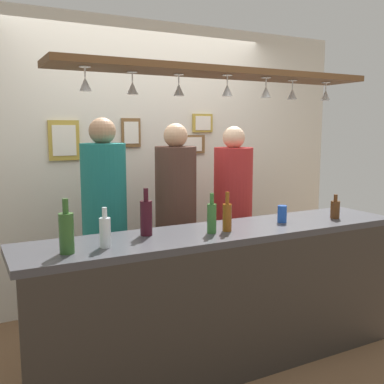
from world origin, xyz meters
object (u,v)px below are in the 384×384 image
object	(u,v)px
bottle_champagne_green	(66,232)
picture_frame_caricature	(64,140)
bottle_wine_dark_red	(146,217)
bottle_beer_green_import	(212,217)
picture_frame_crest	(131,133)
picture_frame_lower_pair	(191,144)
bottle_soda_clear	(105,231)
person_left_teal_shirt	(104,207)
picture_frame_upper_small	(203,123)
bottle_beer_brown_stubby	(335,209)
person_middle_brown_shirt	(176,204)
drink_can	(282,214)
person_right_red_shirt	(233,201)
bottle_beer_amber_tall	(227,216)

from	to	relation	value
bottle_champagne_green	picture_frame_caricature	xyz separation A→B (m)	(0.31, 1.50, 0.45)
bottle_wine_dark_red	bottle_beer_green_import	xyz separation A→B (m)	(0.39, -0.14, -0.01)
picture_frame_crest	picture_frame_lower_pair	distance (m)	0.63
bottle_soda_clear	picture_frame_crest	distance (m)	1.72
person_left_teal_shirt	picture_frame_lower_pair	world-z (taller)	person_left_teal_shirt
bottle_wine_dark_red	picture_frame_upper_small	distance (m)	1.83
bottle_wine_dark_red	bottle_champagne_green	size ratio (longest dim) A/B	1.00
bottle_beer_brown_stubby	bottle_soda_clear	bearing A→B (deg)	179.99
person_middle_brown_shirt	drink_can	world-z (taller)	person_middle_brown_shirt
person_right_red_shirt	bottle_beer_green_import	distance (m)	1.10
drink_can	person_right_red_shirt	bearing A→B (deg)	83.20
bottle_beer_green_import	picture_frame_upper_small	distance (m)	1.74
bottle_beer_amber_tall	bottle_beer_green_import	xyz separation A→B (m)	(-0.12, -0.00, 0.00)
person_left_teal_shirt	picture_frame_crest	world-z (taller)	picture_frame_crest
bottle_beer_amber_tall	bottle_wine_dark_red	bearing A→B (deg)	164.84
person_right_red_shirt	bottle_soda_clear	distance (m)	1.66
person_middle_brown_shirt	picture_frame_upper_small	size ratio (longest dim) A/B	7.57
bottle_beer_amber_tall	bottle_soda_clear	size ratio (longest dim) A/B	1.13
person_right_red_shirt	picture_frame_crest	xyz separation A→B (m)	(-0.72, 0.61, 0.60)
person_left_teal_shirt	bottle_wine_dark_red	xyz separation A→B (m)	(0.06, -0.70, 0.05)
picture_frame_caricature	picture_frame_lower_pair	size ratio (longest dim) A/B	1.13
person_middle_brown_shirt	bottle_wine_dark_red	size ratio (longest dim) A/B	5.55
bottle_wine_dark_red	picture_frame_lower_pair	world-z (taller)	picture_frame_lower_pair
person_right_red_shirt	bottle_champagne_green	distance (m)	1.86
person_left_teal_shirt	person_middle_brown_shirt	bearing A→B (deg)	-0.00
picture_frame_caricature	bottle_soda_clear	bearing A→B (deg)	-93.73
bottle_soda_clear	picture_frame_crest	size ratio (longest dim) A/B	0.88
bottle_beer_amber_tall	picture_frame_lower_pair	bearing A→B (deg)	71.35
bottle_beer_green_import	person_left_teal_shirt	bearing A→B (deg)	118.47
drink_can	picture_frame_caricature	xyz separation A→B (m)	(-1.22, 1.40, 0.51)
bottle_soda_clear	bottle_beer_green_import	bearing A→B (deg)	1.54
bottle_beer_green_import	picture_frame_crest	xyz separation A→B (m)	(-0.01, 1.45, 0.53)
bottle_champagne_green	bottle_beer_brown_stubby	bearing A→B (deg)	0.67
bottle_soda_clear	picture_frame_crest	bearing A→B (deg)	64.64
bottle_beer_green_import	drink_can	world-z (taller)	bottle_beer_green_import
bottle_champagne_green	person_middle_brown_shirt	bearing A→B (deg)	39.43
bottle_soda_clear	picture_frame_crest	xyz separation A→B (m)	(0.70, 1.47, 0.54)
picture_frame_lower_pair	picture_frame_upper_small	bearing A→B (deg)	0.00
person_right_red_shirt	bottle_beer_brown_stubby	world-z (taller)	person_right_red_shirt
person_middle_brown_shirt	person_right_red_shirt	distance (m)	0.56
picture_frame_crest	picture_frame_caricature	size ratio (longest dim) A/B	0.76
person_middle_brown_shirt	person_left_teal_shirt	bearing A→B (deg)	180.00
person_left_teal_shirt	bottle_beer_green_import	world-z (taller)	person_left_teal_shirt
bottle_champagne_green	drink_can	bearing A→B (deg)	3.38
bottle_beer_brown_stubby	picture_frame_upper_small	size ratio (longest dim) A/B	0.82
person_middle_brown_shirt	person_right_red_shirt	bearing A→B (deg)	-0.00
bottle_beer_amber_tall	drink_can	world-z (taller)	bottle_beer_amber_tall
person_right_red_shirt	picture_frame_caricature	distance (m)	1.55
person_left_teal_shirt	drink_can	xyz separation A→B (m)	(1.07, -0.79, -0.01)
person_middle_brown_shirt	picture_frame_upper_small	bearing A→B (deg)	46.12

